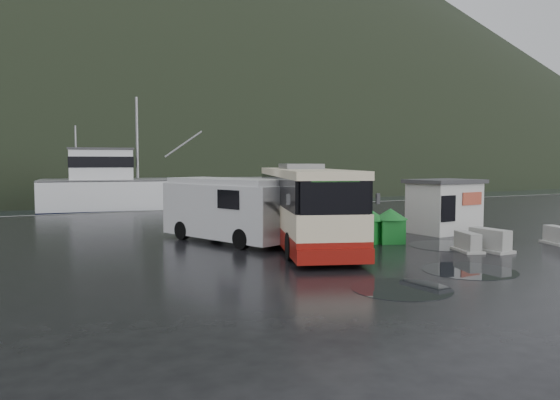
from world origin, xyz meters
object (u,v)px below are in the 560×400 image
coach_bus (304,243)px  jersey_barrier_a (489,251)px  ticket_kiosk (444,233)px  jersey_barrier_c (558,244)px  jersey_barrier_b (467,251)px  waste_bin_right (370,243)px  fishing_trawler (173,200)px  dome_tent (324,256)px  white_van (228,242)px  waste_bin_left (390,243)px

coach_bus → jersey_barrier_a: coach_bus is taller
coach_bus → ticket_kiosk: size_ratio=3.60×
jersey_barrier_c → jersey_barrier_a: bearing=179.8°
jersey_barrier_b → coach_bus: bearing=133.8°
waste_bin_right → fishing_trawler: 29.07m
jersey_barrier_b → dome_tent: bearing=163.8°
fishing_trawler → jersey_barrier_b: bearing=-77.5°
coach_bus → dome_tent: 3.29m
waste_bin_right → dome_tent: waste_bin_right is taller
coach_bus → ticket_kiosk: (7.70, -0.16, 0.00)m
ticket_kiosk → dome_tent: bearing=-165.7°
ticket_kiosk → jersey_barrier_b: size_ratio=2.24×
dome_tent → jersey_barrier_a: dome_tent is taller
jersey_barrier_c → white_van: bearing=150.0°
coach_bus → waste_bin_left: size_ratio=8.11×
white_van → fishing_trawler: 26.52m
coach_bus → jersey_barrier_c: coach_bus is taller
white_van → jersey_barrier_b: size_ratio=4.45×
coach_bus → white_van: (-2.73, 1.82, 0.00)m
white_van → waste_bin_right: 6.10m
jersey_barrier_a → coach_bus: bearing=136.2°
white_van → waste_bin_left: white_van is taller
coach_bus → waste_bin_right: coach_bus is taller
fishing_trawler → jersey_barrier_c: bearing=-69.5°
dome_tent → jersey_barrier_a: 6.57m
jersey_barrier_a → jersey_barrier_c: 3.97m
dome_tent → jersey_barrier_a: bearing=-17.3°
waste_bin_right → fishing_trawler: fishing_trawler is taller
waste_bin_right → white_van: bearing=150.3°
waste_bin_left → jersey_barrier_b: 3.35m
ticket_kiosk → fishing_trawler: bearing=96.2°
coach_bus → waste_bin_right: size_ratio=8.43×
waste_bin_right → jersey_barrier_b: 4.04m
waste_bin_right → ticket_kiosk: ticket_kiosk is taller
waste_bin_left → dome_tent: (-4.23, -1.51, 0.00)m
waste_bin_left → jersey_barrier_c: bearing=-30.0°
waste_bin_right → jersey_barrier_c: waste_bin_right is taller
jersey_barrier_c → jersey_barrier_b: bearing=175.4°
waste_bin_right → jersey_barrier_a: (2.75, -3.90, 0.00)m
jersey_barrier_b → white_van: bearing=137.9°
coach_bus → ticket_kiosk: bearing=18.6°
waste_bin_left → waste_bin_right: size_ratio=1.04×
ticket_kiosk → jersey_barrier_a: 5.49m
waste_bin_right → jersey_barrier_c: (6.72, -3.91, 0.00)m
jersey_barrier_a → ticket_kiosk: bearing=64.3°
dome_tent → jersey_barrier_c: dome_tent is taller
fishing_trawler → waste_bin_right: bearing=-80.9°
fishing_trawler → jersey_barrier_a: bearing=-76.2°
dome_tent → ticket_kiosk: ticket_kiosk is taller
waste_bin_right → coach_bus: bearing=154.8°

